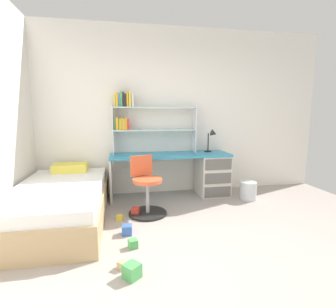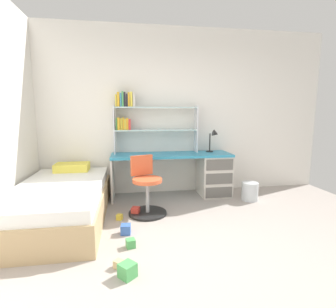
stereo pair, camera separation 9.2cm
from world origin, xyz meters
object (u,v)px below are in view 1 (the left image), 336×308
at_px(swivel_chair, 146,192).
at_px(toy_block_natural_0, 122,265).
at_px(toy_block_green_5, 133,244).
at_px(desk_lamp, 212,137).
at_px(waste_bin, 248,191).
at_px(bed_platform, 60,203).
at_px(toy_block_blue_1, 127,230).
at_px(desk, 201,171).
at_px(bookshelf_hutch, 141,117).
at_px(toy_block_red_2, 136,211).
at_px(toy_block_green_3, 132,271).
at_px(toy_block_yellow_4, 120,218).

height_order(swivel_chair, toy_block_natural_0, swivel_chair).
bearing_deg(toy_block_green_5, desk_lamp, 48.85).
height_order(waste_bin, toy_block_natural_0, waste_bin).
distance_m(desk_lamp, swivel_chair, 1.56).
relative_size(desk_lamp, bed_platform, 0.19).
height_order(bed_platform, toy_block_natural_0, bed_platform).
bearing_deg(waste_bin, toy_block_blue_1, -155.72).
xyz_separation_m(swivel_chair, toy_block_natural_0, (-0.34, -1.23, -0.28)).
relative_size(toy_block_blue_1, toy_block_green_5, 1.24).
bearing_deg(desk, toy_block_green_5, -127.74).
xyz_separation_m(desk, bookshelf_hutch, (-0.98, 0.16, 0.91)).
bearing_deg(toy_block_red_2, swivel_chair, 9.66).
bearing_deg(desk, bed_platform, -160.86).
xyz_separation_m(desk, toy_block_natural_0, (-1.32, -1.91, -0.37)).
distance_m(bed_platform, waste_bin, 2.79).
height_order(desk, waste_bin, desk).
bearing_deg(desk_lamp, desk, -161.46).
distance_m(desk_lamp, toy_block_blue_1, 2.19).
bearing_deg(bed_platform, toy_block_green_5, -43.96).
bearing_deg(desk, toy_block_green_3, -121.16).
xyz_separation_m(desk, bed_platform, (-2.08, -0.72, -0.16)).
height_order(desk_lamp, waste_bin, desk_lamp).
distance_m(swivel_chair, toy_block_blue_1, 0.69).
height_order(desk, toy_block_yellow_4, desk).
bearing_deg(desk_lamp, bed_platform, -160.92).
bearing_deg(toy_block_blue_1, desk, 44.77).
height_order(toy_block_blue_1, toy_block_yellow_4, toy_block_blue_1).
xyz_separation_m(toy_block_green_3, toy_block_yellow_4, (-0.10, 1.22, -0.03)).
relative_size(swivel_chair, toy_block_red_2, 7.62).
height_order(bed_platform, toy_block_green_3, bed_platform).
bearing_deg(waste_bin, toy_block_green_5, -147.87).
bearing_deg(bookshelf_hutch, toy_block_yellow_4, -110.30).
bearing_deg(toy_block_green_5, swivel_chair, 75.46).
bearing_deg(desk_lamp, toy_block_red_2, -150.21).
height_order(toy_block_natural_0, toy_block_green_3, toy_block_green_3).
xyz_separation_m(desk_lamp, waste_bin, (0.46, -0.45, -0.83)).
relative_size(desk, desk_lamp, 5.07).
distance_m(bookshelf_hutch, bed_platform, 1.78).
relative_size(bookshelf_hutch, bed_platform, 0.68).
height_order(toy_block_blue_1, toy_block_red_2, toy_block_blue_1).
distance_m(toy_block_yellow_4, toy_block_green_5, 0.74).
height_order(toy_block_natural_0, toy_block_blue_1, toy_block_blue_1).
relative_size(desk_lamp, toy_block_red_2, 3.68).
bearing_deg(toy_block_green_3, desk_lamp, 55.49).
bearing_deg(toy_block_green_5, toy_block_yellow_4, 100.56).
distance_m(toy_block_natural_0, toy_block_red_2, 1.22).
bearing_deg(toy_block_blue_1, toy_block_natural_0, -95.15).
bearing_deg(bookshelf_hutch, swivel_chair, -90.28).
height_order(swivel_chair, toy_block_green_3, swivel_chair).
relative_size(toy_block_red_2, toy_block_green_3, 0.84).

